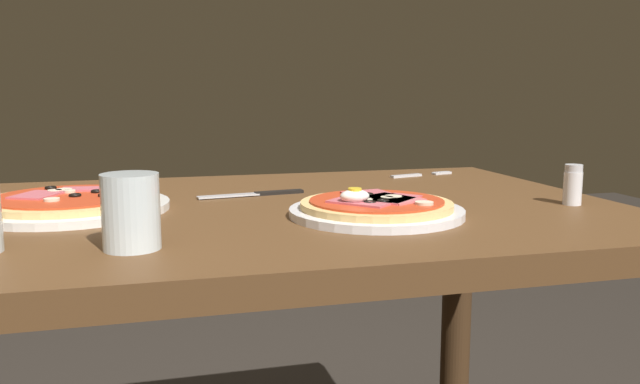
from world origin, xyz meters
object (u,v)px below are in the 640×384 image
(dining_table, at_px, (248,280))
(fork, at_px, (417,175))
(water_glass_near, at_px, (131,216))
(pizza_across_left, at_px, (70,204))
(knife, at_px, (259,194))
(pizza_foreground, at_px, (376,208))
(salt_shaker, at_px, (573,185))

(dining_table, height_order, fork, fork)
(dining_table, distance_m, water_glass_near, 0.34)
(pizza_across_left, bearing_deg, knife, 12.87)
(pizza_across_left, relative_size, water_glass_near, 3.36)
(pizza_foreground, relative_size, water_glass_near, 2.89)
(fork, relative_size, salt_shaker, 2.34)
(pizza_foreground, relative_size, knife, 1.35)
(pizza_foreground, height_order, fork, pizza_foreground)
(pizza_foreground, relative_size, pizza_across_left, 0.86)
(dining_table, xyz_separation_m, pizza_foreground, (0.18, -0.13, 0.14))
(salt_shaker, bearing_deg, knife, 154.71)
(pizza_across_left, height_order, knife, pizza_across_left)
(pizza_foreground, height_order, water_glass_near, water_glass_near)
(knife, xyz_separation_m, salt_shaker, (0.48, -0.23, 0.03))
(pizza_across_left, distance_m, fork, 0.73)
(water_glass_near, bearing_deg, knife, 58.60)
(dining_table, relative_size, fork, 7.84)
(dining_table, height_order, pizza_foreground, pizza_foreground)
(pizza_foreground, xyz_separation_m, water_glass_near, (-0.35, -0.12, 0.03))
(pizza_across_left, distance_m, knife, 0.32)
(knife, height_order, salt_shaker, salt_shaker)
(fork, distance_m, salt_shaker, 0.41)
(pizza_foreground, bearing_deg, fork, 59.22)
(pizza_across_left, height_order, fork, pizza_across_left)
(salt_shaker, bearing_deg, pizza_across_left, 168.84)
(knife, bearing_deg, dining_table, -109.74)
(pizza_foreground, bearing_deg, pizza_across_left, 159.82)
(water_glass_near, height_order, knife, water_glass_near)
(dining_table, xyz_separation_m, fork, (0.42, 0.28, 0.13))
(pizza_across_left, xyz_separation_m, fork, (0.69, 0.24, -0.01))
(pizza_across_left, xyz_separation_m, salt_shaker, (0.80, -0.16, 0.02))
(pizza_foreground, height_order, knife, pizza_foreground)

